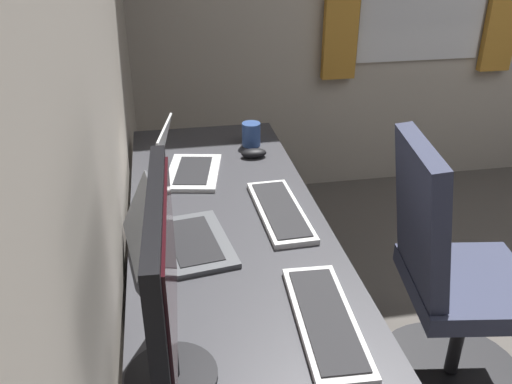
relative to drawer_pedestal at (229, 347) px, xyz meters
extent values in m
cube|color=beige|center=(-0.28, 0.36, 0.95)|extent=(4.73, 0.10, 2.60)
cube|color=#38383D|center=(-0.07, -0.03, 0.37)|extent=(2.21, 0.63, 0.03)
cylinder|color=silver|center=(0.98, -0.28, 0.00)|extent=(0.05, 0.05, 0.70)
cylinder|color=silver|center=(0.98, 0.23, 0.00)|extent=(0.05, 0.05, 0.70)
cube|color=#38383D|center=(0.00, 0.00, 0.00)|extent=(0.40, 0.50, 0.69)
cube|color=silver|center=(0.00, -0.25, 0.00)|extent=(0.37, 0.01, 0.61)
cylinder|color=black|center=(-0.48, 0.18, 0.39)|extent=(0.20, 0.20, 0.01)
cylinder|color=black|center=(-0.48, 0.18, 0.44)|extent=(0.04, 0.04, 0.10)
cube|color=black|center=(-0.48, 0.18, 0.66)|extent=(0.48, 0.05, 0.33)
cube|color=#330F14|center=(-0.47, 0.17, 0.66)|extent=(0.44, 0.03, 0.29)
cube|color=#595B60|center=(0.04, 0.09, 0.39)|extent=(0.35, 0.25, 0.01)
cube|color=#262628|center=(0.04, 0.09, 0.40)|extent=(0.28, 0.17, 0.00)
cube|color=#595B60|center=(0.02, 0.24, 0.49)|extent=(0.33, 0.14, 0.18)
cube|color=#19234C|center=(0.02, 0.24, 0.49)|extent=(0.30, 0.12, 0.15)
cube|color=white|center=(0.54, 0.06, 0.39)|extent=(0.34, 0.25, 0.01)
cube|color=#262628|center=(0.54, 0.06, 0.40)|extent=(0.27, 0.17, 0.00)
cube|color=white|center=(0.56, 0.17, 0.49)|extent=(0.32, 0.12, 0.18)
cube|color=#19234C|center=(0.56, 0.17, 0.49)|extent=(0.28, 0.10, 0.15)
cube|color=silver|center=(-0.36, -0.19, 0.39)|extent=(0.43, 0.16, 0.02)
cube|color=#2D2D30|center=(-0.36, -0.19, 0.40)|extent=(0.38, 0.13, 0.00)
cube|color=silver|center=(0.18, -0.20, 0.39)|extent=(0.42, 0.15, 0.02)
cube|color=#2D2D30|center=(0.18, -0.20, 0.40)|extent=(0.38, 0.12, 0.00)
ellipsoid|color=black|center=(0.66, -0.20, 0.40)|extent=(0.06, 0.10, 0.03)
cylinder|color=#335193|center=(0.78, -0.21, 0.43)|extent=(0.08, 0.08, 0.10)
torus|color=#335193|center=(0.83, -0.21, 0.44)|extent=(0.06, 0.01, 0.06)
cube|color=#383D56|center=(0.03, -0.85, 0.11)|extent=(0.50, 0.48, 0.07)
cube|color=#383D56|center=(0.06, -0.65, 0.40)|extent=(0.41, 0.19, 0.50)
cylinder|color=black|center=(0.03, -0.85, -0.10)|extent=(0.05, 0.05, 0.37)
cylinder|color=black|center=(0.03, -0.85, -0.31)|extent=(0.56, 0.56, 0.03)
camera|label=1|loc=(-1.35, 0.16, 1.28)|focal=38.19mm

